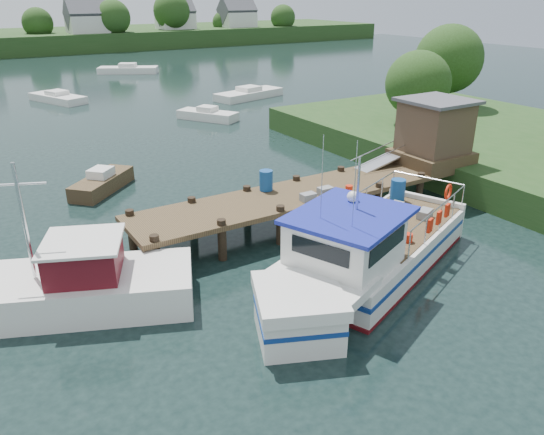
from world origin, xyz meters
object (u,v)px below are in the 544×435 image
lobster_boat (364,255)px  moored_c (249,94)px  moored_rowboat (102,182)px  moored_far (128,70)px  moored_b (208,115)px  moored_d (58,98)px  work_boat (54,288)px  dock (394,154)px

lobster_boat → moored_c: lobster_boat is taller
lobster_boat → moored_rowboat: (-5.00, 13.57, -0.56)m
moored_rowboat → moored_far: 41.92m
moored_b → moored_d: moored_b is taller
moored_rowboat → moored_d: bearing=69.6°
moored_b → moored_c: bearing=64.0°
lobster_boat → moored_d: bearing=71.1°
lobster_boat → moored_c: bearing=45.0°
work_boat → moored_rowboat: size_ratio=2.33×
work_boat → moored_far: (18.11, 49.42, -0.32)m
moored_c → moored_d: moored_c is taller
work_boat → moored_b: 26.41m
dock → moored_c: 27.09m
moored_c → moored_b: bearing=-143.6°
moored_rowboat → moored_c: bearing=30.4°
lobster_boat → moored_far: (8.98, 53.09, -0.55)m
work_boat → moored_b: bearing=77.4°
work_boat → moored_c: (22.46, 27.61, -0.36)m
moored_rowboat → moored_d: (2.97, 25.11, -0.05)m
moored_rowboat → moored_c: moored_rowboat is taller
moored_b → moored_d: size_ratio=0.77×
work_boat → moored_b: work_boat is taller
lobster_boat → moored_b: bearing=54.2°
work_boat → moored_d: size_ratio=1.41×
dock → moored_b: size_ratio=3.44×
moored_far → moored_d: bearing=-113.7°
moored_rowboat → moored_far: size_ratio=0.53×
moored_far → moored_b: bearing=-82.0°
work_boat → moored_d: work_boat is taller
dock → moored_c: bearing=74.7°
moored_b → moored_c: 9.38m
dock → moored_b: 20.03m
work_boat → moored_far: bearing=92.8°
moored_rowboat → work_boat: bearing=-126.3°
lobster_boat → work_boat: 9.84m
dock → moored_rowboat: dock is taller
dock → moored_d: dock is taller
dock → work_boat: bearing=-174.3°
work_boat → moored_d: 35.73m
lobster_boat → work_boat: bearing=136.2°
dock → moored_d: 34.52m
moored_far → work_boat: bearing=-96.5°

